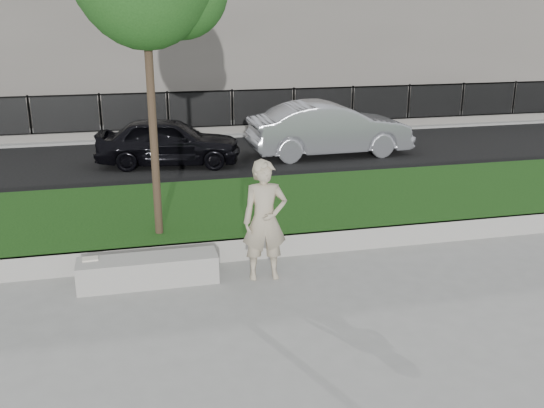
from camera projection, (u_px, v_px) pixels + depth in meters
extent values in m
plane|color=gray|center=(262.00, 284.00, 9.71)|extent=(90.00, 90.00, 0.00)
cube|color=black|center=(230.00, 214.00, 12.43)|extent=(34.00, 4.00, 0.40)
cube|color=#ACAAA1|center=(249.00, 249.00, 10.61)|extent=(34.00, 0.08, 0.40)
cube|color=black|center=(199.00, 161.00, 17.58)|extent=(34.00, 7.00, 0.04)
cube|color=gray|center=(184.00, 131.00, 21.74)|extent=(34.00, 3.00, 0.12)
cube|color=slate|center=(187.00, 131.00, 20.76)|extent=(32.00, 0.30, 0.24)
cube|color=black|center=(186.00, 113.00, 20.56)|extent=(32.00, 0.04, 1.50)
cube|color=black|center=(185.00, 92.00, 20.35)|extent=(32.00, 0.05, 0.05)
cube|color=black|center=(187.00, 127.00, 20.72)|extent=(32.00, 0.05, 0.05)
cube|color=#ACAAA1|center=(148.00, 270.00, 9.66)|extent=(2.20, 0.55, 0.45)
imported|color=#BAAC8F|center=(265.00, 220.00, 9.66)|extent=(0.75, 0.53, 1.97)
cube|color=white|center=(90.00, 259.00, 9.50)|extent=(0.25, 0.19, 0.03)
cylinder|color=#38281C|center=(150.00, 70.00, 9.94)|extent=(0.14, 0.14, 5.70)
imported|color=black|center=(169.00, 141.00, 16.85)|extent=(4.17, 2.25, 1.35)
imported|color=#9FA1A8|center=(330.00, 129.00, 17.99)|extent=(4.85, 1.81, 1.58)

